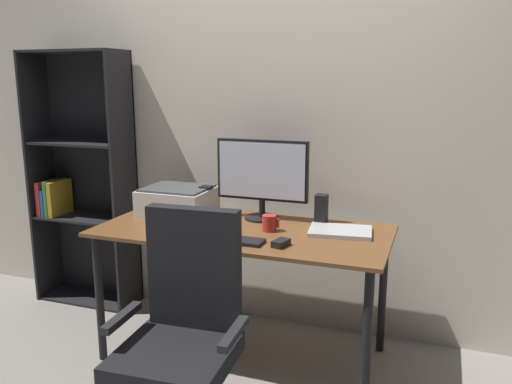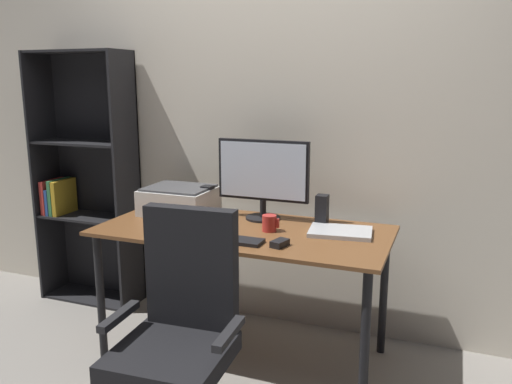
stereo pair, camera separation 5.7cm
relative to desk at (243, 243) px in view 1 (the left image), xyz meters
The scene contains 13 objects.
ground_plane 0.66m from the desk, ahead, with size 12.00×12.00×0.00m, color gray.
back_wall 0.84m from the desk, 90.00° to the left, with size 6.40×0.10×2.60m, color beige.
desk is the anchor object (origin of this frame).
monitor 0.41m from the desk, 83.06° to the left, with size 0.54×0.20×0.46m.
keyboard 0.25m from the desk, 78.40° to the right, with size 0.29×0.11×0.02m, color black.
mouse 0.37m from the desk, 37.63° to the right, with size 0.06×0.10×0.03m, color black.
coffee_mug 0.19m from the desk, ahead, with size 0.09×0.08×0.09m.
laptop 0.52m from the desk, 10.69° to the left, with size 0.32×0.23×0.02m, color #B7BABC.
speaker_left 0.42m from the desk, 145.46° to the left, with size 0.06×0.07×0.17m, color black.
speaker_right 0.47m from the desk, 30.39° to the left, with size 0.06×0.07×0.17m, color black.
printer 0.54m from the desk, 160.61° to the left, with size 0.40×0.34×0.16m.
office_chair 0.81m from the desk, 87.01° to the right, with size 0.54×0.54×1.01m.
bookshelf 1.39m from the desk, 164.46° to the left, with size 0.70×0.28×1.71m.
Camera 1 is at (0.98, -2.49, 1.52)m, focal length 36.34 mm.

